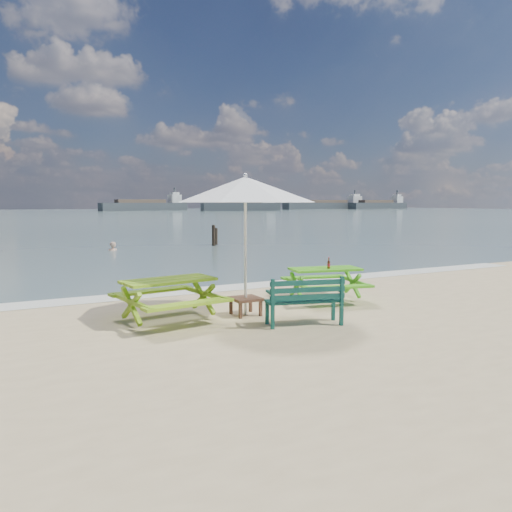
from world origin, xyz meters
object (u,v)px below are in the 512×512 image
picnic_table_left (169,301)px  swimmer (113,259)px  park_bench (304,310)px  picnic_table_right (325,285)px  beer_bottle (329,265)px  patio_umbrella (245,190)px  side_table (246,306)px

picnic_table_left → swimmer: bearing=82.4°
park_bench → swimmer: size_ratio=0.93×
picnic_table_right → park_bench: bearing=-134.8°
swimmer → beer_bottle: bearing=-83.0°
park_bench → beer_bottle: bearing=42.9°
park_bench → patio_umbrella: 2.60m
picnic_table_left → swimmer: size_ratio=1.33×
picnic_table_right → patio_umbrella: 3.15m
picnic_table_left → park_bench: 2.54m
park_bench → side_table: bearing=117.0°
beer_bottle → picnic_table_left: bearing=-177.4°
patio_umbrella → swimmer: (0.46, 15.06, -2.89)m
picnic_table_right → swimmer: bearing=97.1°
beer_bottle → side_table: bearing=-171.1°
beer_bottle → picnic_table_right: bearing=92.9°
side_table → picnic_table_left: bearing=173.0°
side_table → picnic_table_right: bearing=12.0°
swimmer → park_bench: bearing=-89.5°
picnic_table_right → side_table: 2.33m
picnic_table_right → beer_bottle: size_ratio=7.99×
picnic_table_left → picnic_table_right: picnic_table_left is taller
picnic_table_right → park_bench: 2.36m
picnic_table_left → swimmer: 15.02m
picnic_table_right → side_table: bearing=-168.0°
beer_bottle → park_bench: bearing=-137.1°
picnic_table_right → beer_bottle: bearing=-87.1°
picnic_table_left → picnic_table_right: 3.80m
picnic_table_right → picnic_table_left: bearing=-175.6°
picnic_table_left → side_table: picnic_table_left is taller
side_table → beer_bottle: 2.40m
park_bench → beer_bottle: beer_bottle is taller
picnic_table_left → side_table: size_ratio=3.80×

